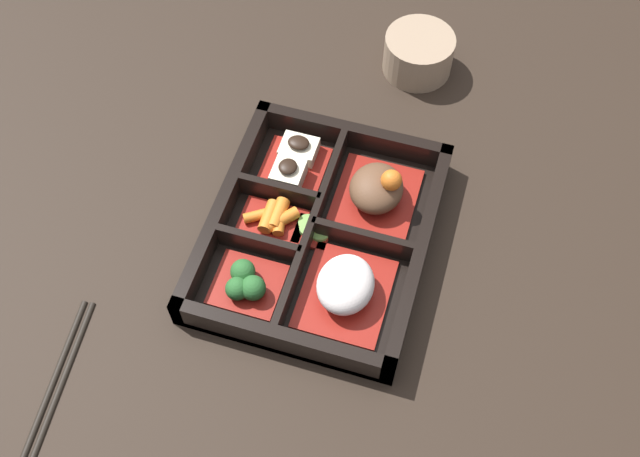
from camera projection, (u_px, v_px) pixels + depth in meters
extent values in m
plane|color=black|center=(320.00, 240.00, 0.84)|extent=(3.00, 3.00, 0.00)
cube|color=black|center=(320.00, 238.00, 0.84)|extent=(0.29, 0.24, 0.01)
cube|color=black|center=(225.00, 206.00, 0.84)|extent=(0.29, 0.01, 0.04)
cube|color=black|center=(419.00, 256.00, 0.81)|extent=(0.29, 0.01, 0.04)
cube|color=black|center=(353.00, 138.00, 0.89)|extent=(0.01, 0.24, 0.04)
cube|color=black|center=(281.00, 340.00, 0.76)|extent=(0.01, 0.24, 0.04)
cube|color=black|center=(312.00, 229.00, 0.83)|extent=(0.26, 0.01, 0.04)
cube|color=black|center=(280.00, 195.00, 0.85)|extent=(0.01, 0.10, 0.04)
cube|color=black|center=(260.00, 247.00, 0.81)|extent=(0.01, 0.10, 0.04)
cube|color=black|center=(362.00, 242.00, 0.82)|extent=(0.01, 0.11, 0.04)
cube|color=maroon|center=(375.00, 199.00, 0.86)|extent=(0.11, 0.09, 0.01)
ellipsoid|color=brown|center=(376.00, 188.00, 0.84)|extent=(0.07, 0.06, 0.04)
sphere|color=#D1661E|center=(389.00, 179.00, 0.82)|extent=(0.02, 0.02, 0.02)
sphere|color=#D1661E|center=(391.00, 180.00, 0.82)|extent=(0.02, 0.02, 0.02)
cube|color=maroon|center=(345.00, 294.00, 0.79)|extent=(0.11, 0.09, 0.01)
ellipsoid|color=silver|center=(346.00, 285.00, 0.77)|extent=(0.07, 0.06, 0.04)
cube|color=maroon|center=(294.00, 167.00, 0.88)|extent=(0.07, 0.07, 0.01)
cube|color=beige|center=(299.00, 149.00, 0.88)|extent=(0.03, 0.04, 0.02)
ellipsoid|color=black|center=(299.00, 143.00, 0.87)|extent=(0.02, 0.03, 0.01)
cube|color=beige|center=(288.00, 174.00, 0.86)|extent=(0.04, 0.04, 0.02)
ellipsoid|color=black|center=(288.00, 167.00, 0.84)|extent=(0.02, 0.02, 0.01)
cube|color=maroon|center=(272.00, 224.00, 0.84)|extent=(0.05, 0.07, 0.01)
cylinder|color=orange|center=(281.00, 223.00, 0.83)|extent=(0.04, 0.04, 0.01)
cylinder|color=orange|center=(280.00, 219.00, 0.83)|extent=(0.04, 0.02, 0.01)
cylinder|color=orange|center=(261.00, 212.00, 0.84)|extent=(0.03, 0.04, 0.01)
cylinder|color=orange|center=(270.00, 215.00, 0.83)|extent=(0.04, 0.02, 0.02)
cylinder|color=orange|center=(278.00, 214.00, 0.83)|extent=(0.04, 0.02, 0.02)
cube|color=maroon|center=(248.00, 285.00, 0.80)|extent=(0.07, 0.07, 0.01)
sphere|color=#265B28|center=(243.00, 271.00, 0.79)|extent=(0.03, 0.03, 0.03)
sphere|color=#265B28|center=(253.00, 288.00, 0.78)|extent=(0.03, 0.03, 0.03)
sphere|color=#265B28|center=(237.00, 289.00, 0.78)|extent=(0.03, 0.03, 0.03)
cube|color=maroon|center=(313.00, 231.00, 0.83)|extent=(0.04, 0.04, 0.01)
cylinder|color=#75A84C|center=(309.00, 229.00, 0.83)|extent=(0.02, 0.02, 0.01)
cylinder|color=#75A84C|center=(309.00, 226.00, 0.83)|extent=(0.02, 0.02, 0.01)
cylinder|color=#75A84C|center=(308.00, 223.00, 0.83)|extent=(0.02, 0.02, 0.00)
cylinder|color=#75A84C|center=(317.00, 229.00, 0.83)|extent=(0.02, 0.02, 0.00)
cylinder|color=gray|center=(418.00, 54.00, 0.96)|extent=(0.09, 0.09, 0.05)
cylinder|color=#597A38|center=(420.00, 41.00, 0.94)|extent=(0.07, 0.07, 0.01)
cylinder|color=black|center=(55.00, 398.00, 0.74)|extent=(0.21, 0.03, 0.01)
cylinder|color=black|center=(46.00, 397.00, 0.74)|extent=(0.21, 0.03, 0.01)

